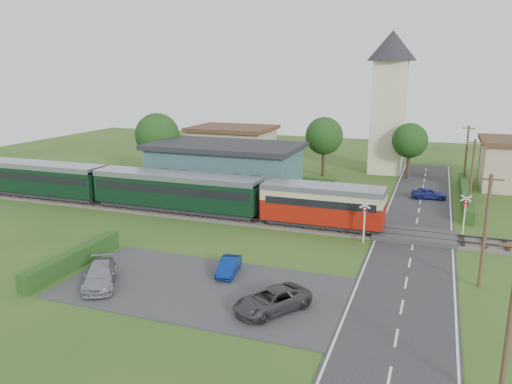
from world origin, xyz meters
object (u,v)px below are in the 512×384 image
(train, at_px, (146,187))
(car_on_road, at_px, (429,193))
(equipment_hut, at_px, (131,182))
(car_park_silver, at_px, (100,275))
(house_west, at_px, (233,146))
(car_park_blue, at_px, (229,266))
(pedestrian_near, at_px, (276,199))
(crossing_signal_far, at_px, (465,209))
(crossing_signal_near, at_px, (364,216))
(church_tower, at_px, (390,92))
(pedestrian_far, at_px, (141,188))
(car_park_dark, at_px, (272,300))
(station_building, at_px, (225,168))

(train, height_order, car_on_road, train)
(equipment_hut, xyz_separation_m, car_park_silver, (10.50, -19.04, -1.02))
(house_west, distance_m, car_on_road, 27.55)
(car_park_blue, bearing_deg, pedestrian_near, 86.83)
(crossing_signal_far, height_order, pedestrian_near, crossing_signal_far)
(crossing_signal_near, distance_m, car_on_road, 16.38)
(church_tower, distance_m, pedestrian_far, 32.96)
(crossing_signal_near, bearing_deg, car_park_dark, -103.05)
(crossing_signal_near, relative_size, pedestrian_near, 2.03)
(car_park_silver, bearing_deg, station_building, 65.19)
(house_west, relative_size, car_park_blue, 3.48)
(crossing_signal_near, xyz_separation_m, car_park_dark, (-3.02, -13.03, -1.44))
(equipment_hut, relative_size, pedestrian_far, 1.37)
(car_on_road, bearing_deg, crossing_signal_far, -172.95)
(car_park_blue, bearing_deg, car_park_dark, -52.32)
(crossing_signal_near, relative_size, crossing_signal_far, 1.00)
(station_building, distance_m, pedestrian_near, 9.55)
(church_tower, xyz_separation_m, pedestrian_near, (-7.47, -22.70, -8.97))
(car_park_blue, height_order, pedestrian_far, pedestrian_far)
(train, relative_size, pedestrian_far, 23.23)
(station_building, height_order, car_park_silver, station_building)
(car_park_dark, bearing_deg, house_west, 149.99)
(station_building, relative_size, car_park_dark, 3.59)
(train, relative_size, car_park_silver, 9.72)
(car_park_dark, bearing_deg, car_park_silver, -143.43)
(house_west, height_order, pedestrian_near, house_west)
(station_building, distance_m, church_tower, 23.89)
(crossing_signal_near, height_order, car_park_silver, crossing_signal_near)
(station_building, xyz_separation_m, pedestrian_far, (-6.55, -6.31, -1.31))
(crossing_signal_far, relative_size, pedestrian_far, 1.76)
(equipment_hut, height_order, train, train)
(church_tower, relative_size, pedestrian_far, 9.47)
(car_on_road, height_order, pedestrian_near, pedestrian_near)
(car_park_blue, xyz_separation_m, pedestrian_near, (-1.63, 14.83, 0.67))
(house_west, relative_size, pedestrian_far, 5.81)
(station_building, xyz_separation_m, pedestrian_near, (7.53, -5.69, -1.43))
(crossing_signal_far, bearing_deg, church_tower, 110.02)
(train, xyz_separation_m, car_park_blue, (13.29, -11.52, -1.59))
(car_on_road, bearing_deg, house_west, 61.60)
(church_tower, xyz_separation_m, crossing_signal_near, (1.40, -28.41, -8.08))
(pedestrian_near, xyz_separation_m, pedestrian_far, (-14.08, -0.62, 0.12))
(car_on_road, relative_size, car_park_blue, 1.10)
(house_west, relative_size, car_on_road, 3.16)
(car_park_blue, bearing_deg, car_on_road, 55.63)
(train, xyz_separation_m, car_park_silver, (6.63, -15.84, -1.45))
(equipment_hut, distance_m, crossing_signal_far, 31.61)
(church_tower, distance_m, house_west, 21.55)
(equipment_hut, distance_m, car_park_dark, 28.38)
(car_park_blue, height_order, car_park_dark, car_park_dark)
(house_west, bearing_deg, car_park_dark, -64.45)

